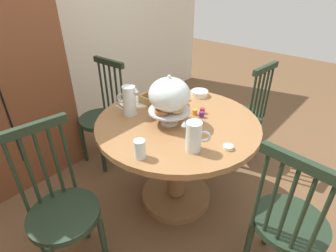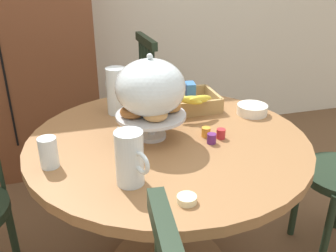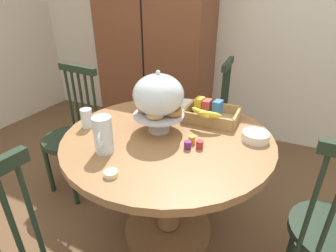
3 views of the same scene
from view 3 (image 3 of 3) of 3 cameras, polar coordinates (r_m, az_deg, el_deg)
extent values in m
plane|color=brown|center=(1.81, -3.86, -25.41)|extent=(10.00, 10.00, 0.00)
cube|color=silver|center=(2.86, 14.27, 23.32)|extent=(4.80, 0.06, 2.60)
cube|color=brown|center=(2.81, -2.56, 16.79)|extent=(1.10, 0.56, 1.90)
cube|color=black|center=(2.55, -5.60, 17.87)|extent=(0.01, 0.01, 1.52)
cylinder|color=olive|center=(1.45, 0.00, -2.48)|extent=(1.13, 1.13, 0.04)
cylinder|color=brown|center=(1.64, 0.00, -12.80)|extent=(0.14, 0.14, 0.63)
cylinder|color=brown|center=(1.88, 0.00, -21.20)|extent=(0.56, 0.56, 0.06)
cylinder|color=#1E2D1E|center=(1.11, -30.24, -19.15)|extent=(0.02, 0.02, 0.48)
cylinder|color=#1E2D1E|center=(1.13, -27.21, -17.33)|extent=(0.02, 0.02, 0.48)
cylinder|color=#1E2D1E|center=(1.50, 32.49, -19.15)|extent=(0.40, 0.40, 0.04)
cylinder|color=#1E2D1E|center=(1.73, 25.71, -20.52)|extent=(0.04, 0.04, 0.45)
cylinder|color=#1E2D1E|center=(1.21, 32.09, -15.47)|extent=(0.02, 0.02, 0.48)
cylinder|color=#1E2D1E|center=(1.20, 28.74, -14.84)|extent=(0.02, 0.02, 0.48)
cylinder|color=#1E2D1E|center=(2.31, 7.76, 1.39)|extent=(0.40, 0.40, 0.04)
cylinder|color=#1E2D1E|center=(2.56, 5.20, -1.45)|extent=(0.04, 0.04, 0.45)
cylinder|color=#1E2D1E|center=(2.33, 3.24, -4.46)|extent=(0.04, 0.04, 0.45)
cylinder|color=#1E2D1E|center=(2.51, 11.33, -2.50)|extent=(0.04, 0.04, 0.45)
cylinder|color=#1E2D1E|center=(2.27, 9.99, -5.71)|extent=(0.04, 0.04, 0.45)
cylinder|color=#1E2D1E|center=(2.33, 12.83, 7.49)|extent=(0.02, 0.02, 0.48)
cylinder|color=#1E2D1E|center=(2.26, 12.53, 6.97)|extent=(0.02, 0.02, 0.48)
cylinder|color=#1E2D1E|center=(2.20, 12.22, 6.41)|extent=(0.02, 0.02, 0.48)
cylinder|color=#1E2D1E|center=(2.13, 11.88, 5.82)|extent=(0.02, 0.02, 0.48)
cylinder|color=#1E2D1E|center=(2.06, 11.53, 5.19)|extent=(0.02, 0.02, 0.48)
cube|color=#1E2D1E|center=(2.12, 12.89, 13.01)|extent=(0.06, 0.36, 0.05)
cylinder|color=#1E2D1E|center=(2.11, -20.41, -2.72)|extent=(0.40, 0.40, 0.04)
cylinder|color=#1E2D1E|center=(2.26, -24.50, -8.17)|extent=(0.04, 0.04, 0.45)
cylinder|color=#1E2D1E|center=(2.06, -19.94, -10.83)|extent=(0.04, 0.04, 0.45)
cylinder|color=#1E2D1E|center=(2.39, -19.13, -5.17)|extent=(0.04, 0.04, 0.45)
cylinder|color=#1E2D1E|center=(2.20, -14.38, -7.34)|extent=(0.04, 0.04, 0.45)
cylinder|color=#1E2D1E|center=(2.21, -20.51, 5.41)|extent=(0.02, 0.02, 0.48)
cylinder|color=#1E2D1E|center=(2.15, -19.34, 5.11)|extent=(0.02, 0.02, 0.48)
cylinder|color=#1E2D1E|center=(2.10, -18.10, 4.78)|extent=(0.02, 0.02, 0.48)
cylinder|color=#1E2D1E|center=(2.05, -16.81, 4.44)|extent=(0.02, 0.02, 0.48)
cylinder|color=#1E2D1E|center=(2.00, -15.45, 4.07)|extent=(0.02, 0.02, 0.48)
cube|color=#1E2D1E|center=(2.03, -19.14, 11.61)|extent=(0.36, 0.08, 0.05)
cylinder|color=silver|center=(1.47, -1.97, -0.68)|extent=(0.12, 0.12, 0.02)
cylinder|color=silver|center=(1.46, -1.99, 0.61)|extent=(0.03, 0.03, 0.09)
cylinder|color=silver|center=(1.44, -2.02, 2.44)|extent=(0.28, 0.28, 0.01)
torus|color=#B27033|center=(1.41, 1.19, 3.01)|extent=(0.10, 0.10, 0.03)
torus|color=#D19347|center=(1.50, -0.80, 4.49)|extent=(0.10, 0.10, 0.03)
torus|color=#935628|center=(1.46, -4.72, 3.76)|extent=(0.10, 0.10, 0.03)
torus|color=tan|center=(1.38, -2.83, 2.49)|extent=(0.10, 0.10, 0.03)
ellipsoid|color=silver|center=(1.39, -2.10, 6.80)|extent=(0.27, 0.27, 0.22)
sphere|color=silver|center=(1.36, -2.18, 11.57)|extent=(0.02, 0.02, 0.02)
cylinder|color=silver|center=(1.28, -13.86, -1.85)|extent=(0.09, 0.09, 0.18)
cylinder|color=orange|center=(1.29, -13.73, -2.91)|extent=(0.08, 0.08, 0.12)
cone|color=silver|center=(1.29, -13.74, 2.30)|extent=(0.05, 0.05, 0.03)
torus|color=silver|center=(1.22, -14.47, -2.84)|extent=(0.04, 0.07, 0.07)
cylinder|color=silver|center=(1.71, -0.47, 6.95)|extent=(0.09, 0.09, 0.22)
cylinder|color=white|center=(1.72, -0.46, 5.93)|extent=(0.08, 0.08, 0.15)
cone|color=silver|center=(1.63, -0.59, 9.30)|extent=(0.05, 0.05, 0.03)
torus|color=silver|center=(1.77, -0.36, 7.95)|extent=(0.04, 0.07, 0.07)
cube|color=tan|center=(1.63, 9.38, 1.63)|extent=(0.30, 0.22, 0.01)
cube|color=tan|center=(1.52, 8.32, 1.05)|extent=(0.30, 0.02, 0.07)
cube|color=tan|center=(1.72, 10.46, 3.91)|extent=(0.30, 0.02, 0.07)
cube|color=tan|center=(1.66, 4.46, 3.46)|extent=(0.02, 0.22, 0.07)
cube|color=tan|center=(1.59, 14.64, 1.61)|extent=(0.02, 0.22, 0.07)
cube|color=gold|center=(1.64, 6.83, 4.27)|extent=(0.05, 0.07, 0.11)
cube|color=#B23D33|center=(1.61, 8.39, 3.77)|extent=(0.05, 0.07, 0.11)
cube|color=#336BAD|center=(1.61, 10.65, 3.53)|extent=(0.05, 0.07, 0.11)
ellipsoid|color=yellow|center=(1.48, 7.02, 2.90)|extent=(0.14, 0.08, 0.05)
ellipsoid|color=yellow|center=(1.47, 8.13, 2.70)|extent=(0.13, 0.03, 0.05)
ellipsoid|color=yellow|center=(1.46, 9.25, 2.50)|extent=(0.14, 0.08, 0.05)
cylinder|color=white|center=(1.77, 6.33, 3.88)|extent=(0.22, 0.22, 0.01)
cylinder|color=white|center=(1.82, 4.11, 4.97)|extent=(0.15, 0.15, 0.01)
cylinder|color=white|center=(1.44, 18.43, -2.15)|extent=(0.14, 0.14, 0.04)
cylinder|color=silver|center=(1.56, -17.18, 1.64)|extent=(0.06, 0.06, 0.11)
cylinder|color=beige|center=(1.14, -12.25, -10.04)|extent=(0.06, 0.06, 0.02)
cylinder|color=#B7282D|center=(1.31, 6.89, -3.98)|extent=(0.04, 0.04, 0.04)
cylinder|color=orange|center=(1.35, 5.18, -2.93)|extent=(0.04, 0.04, 0.04)
cylinder|color=#5B2366|center=(1.30, 4.28, -4.13)|extent=(0.04, 0.04, 0.04)
cube|color=silver|center=(1.82, 2.26, 4.62)|extent=(0.03, 0.17, 0.01)
cube|color=silver|center=(1.84, 1.42, 4.79)|extent=(0.03, 0.17, 0.01)
cube|color=silver|center=(1.73, 10.60, 2.90)|extent=(0.03, 0.17, 0.01)
camera|label=1|loc=(1.79, -66.28, 19.07)|focal=28.22mm
camera|label=2|loc=(0.90, -75.43, 6.11)|focal=39.38mm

